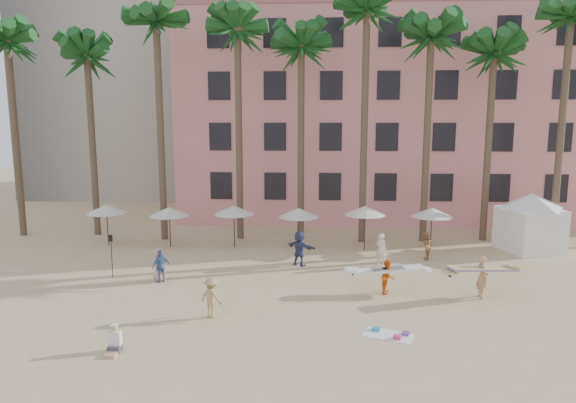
# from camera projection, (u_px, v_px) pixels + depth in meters

# --- Properties ---
(ground) EXTENTS (120.00, 120.00, 0.00)m
(ground) POSITION_uv_depth(u_px,v_px,m) (312.00, 333.00, 19.19)
(ground) COLOR #D1B789
(ground) RESTS_ON ground
(pink_hotel) EXTENTS (35.00, 14.00, 16.00)m
(pink_hotel) POSITION_uv_depth(u_px,v_px,m) (401.00, 117.00, 43.07)
(pink_hotel) COLOR pink
(pink_hotel) RESTS_ON ground
(palm_row) EXTENTS (44.40, 5.40, 16.30)m
(palm_row) POSITION_uv_depth(u_px,v_px,m) (325.00, 36.00, 31.83)
(palm_row) COLOR brown
(palm_row) RESTS_ON ground
(umbrella_row) EXTENTS (22.50, 2.70, 2.73)m
(umbrella_row) POSITION_uv_depth(u_px,v_px,m) (266.00, 211.00, 31.31)
(umbrella_row) COLOR #332B23
(umbrella_row) RESTS_ON ground
(cabana) EXTENTS (5.57, 5.57, 3.50)m
(cabana) POSITION_uv_depth(u_px,v_px,m) (531.00, 217.00, 30.74)
(cabana) COLOR white
(cabana) RESTS_ON ground
(beach_towel) EXTENTS (2.04, 1.59, 0.14)m
(beach_towel) POSITION_uv_depth(u_px,v_px,m) (389.00, 334.00, 19.01)
(beach_towel) COLOR white
(beach_towel) RESTS_ON ground
(carrier_yellow) EXTENTS (3.42, 1.89, 1.94)m
(carrier_yellow) POSITION_uv_depth(u_px,v_px,m) (482.00, 274.00, 22.78)
(carrier_yellow) COLOR tan
(carrier_yellow) RESTS_ON ground
(carrier_white) EXTENTS (3.31, 1.07, 1.57)m
(carrier_white) POSITION_uv_depth(u_px,v_px,m) (388.00, 275.00, 23.48)
(carrier_white) COLOR orange
(carrier_white) RESTS_ON ground
(beachgoers) EXTENTS (14.71, 10.03, 1.92)m
(beachgoers) POSITION_uv_depth(u_px,v_px,m) (282.00, 259.00, 25.94)
(beachgoers) COLOR tan
(beachgoers) RESTS_ON ground
(paddle) EXTENTS (0.18, 0.04, 2.23)m
(paddle) POSITION_uv_depth(u_px,v_px,m) (111.00, 251.00, 25.58)
(paddle) COLOR black
(paddle) RESTS_ON ground
(seated_man) EXTENTS (0.43, 0.74, 0.97)m
(seated_man) POSITION_uv_depth(u_px,v_px,m) (114.00, 343.00, 17.58)
(seated_man) COLOR #3F3F4C
(seated_man) RESTS_ON ground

